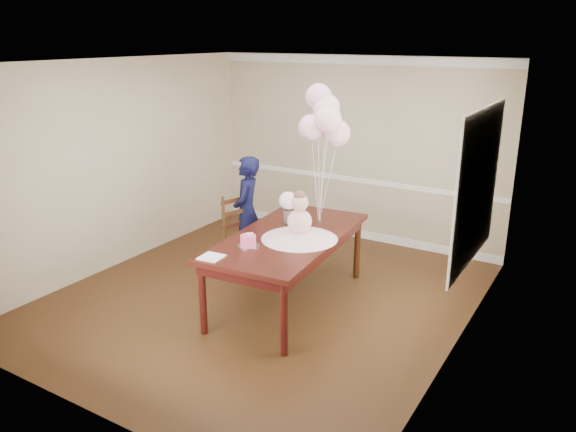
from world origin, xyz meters
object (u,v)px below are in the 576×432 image
at_px(birthday_cake, 248,240).
at_px(dining_chair_seat, 246,241).
at_px(dining_table_top, 288,237).
at_px(woman, 247,212).

height_order(birthday_cake, dining_chair_seat, birthday_cake).
relative_size(dining_table_top, dining_chair_seat, 4.96).
relative_size(dining_table_top, woman, 1.50).
height_order(dining_table_top, woman, woman).
bearing_deg(dining_chair_seat, woman, 137.22).
bearing_deg(dining_table_top, birthday_cake, -113.96).
bearing_deg(birthday_cake, dining_chair_seat, 127.13).
xyz_separation_m(dining_table_top, birthday_cake, (-0.18, -0.52, 0.09)).
bearing_deg(dining_table_top, dining_chair_seat, 150.67).
relative_size(dining_chair_seat, woman, 0.30).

